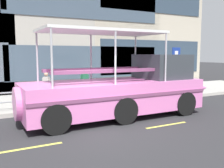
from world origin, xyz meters
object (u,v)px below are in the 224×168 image
(duck_tour_boat, at_px, (126,89))
(pedestrian_near_bow, at_px, (138,76))
(parking_sign, at_px, (176,63))
(pedestrian_mid_left, at_px, (85,81))
(pedestrian_mid_right, at_px, (46,84))

(duck_tour_boat, relative_size, pedestrian_near_bow, 5.20)
(parking_sign, relative_size, duck_tour_boat, 0.30)
(parking_sign, height_order, pedestrian_mid_left, parking_sign)
(duck_tour_boat, height_order, pedestrian_mid_right, duck_tour_boat)
(parking_sign, relative_size, pedestrian_near_bow, 1.58)
(duck_tour_boat, xyz_separation_m, pedestrian_mid_right, (-2.43, 3.54, -0.02))
(parking_sign, xyz_separation_m, pedestrian_mid_right, (-7.40, 0.99, -0.97))
(parking_sign, distance_m, pedestrian_near_bow, 2.36)
(duck_tour_boat, xyz_separation_m, pedestrian_near_bow, (3.01, 3.59, 0.14))
(pedestrian_near_bow, bearing_deg, pedestrian_mid_right, -179.57)
(duck_tour_boat, distance_m, pedestrian_mid_left, 3.57)
(pedestrian_near_bow, relative_size, pedestrian_mid_right, 1.17)
(pedestrian_mid_right, bearing_deg, parking_sign, -7.60)
(pedestrian_mid_left, bearing_deg, pedestrian_near_bow, 0.71)
(pedestrian_mid_left, relative_size, pedestrian_mid_right, 1.06)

